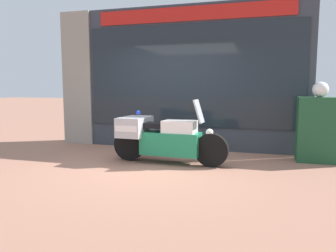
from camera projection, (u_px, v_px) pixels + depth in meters
ground_plane at (150, 166)px, 6.11m from camera, size 60.00×60.00×0.00m
shop_building at (163, 78)px, 7.91m from camera, size 6.02×0.55×3.34m
window_display at (191, 128)px, 7.89m from camera, size 4.77×0.30×2.07m
paramedic_motorcycle at (160, 136)px, 6.36m from camera, size 2.31×0.81×1.25m
utility_cabinet at (323, 130)px, 6.40m from camera, size 0.96×0.49×1.28m
white_helmet at (320, 89)px, 6.28m from camera, size 0.30×0.30×0.30m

